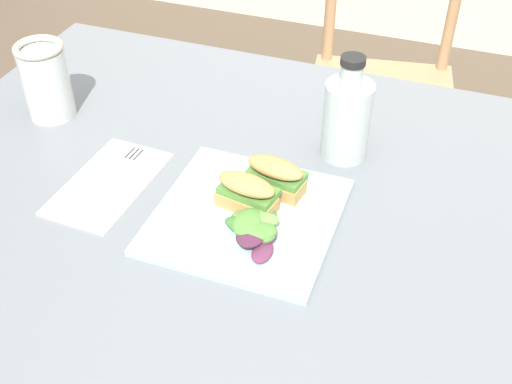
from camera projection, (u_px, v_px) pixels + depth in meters
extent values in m
cube|color=slate|center=(287.00, 212.00, 0.97)|extent=(1.30, 0.87, 0.03)
cube|color=tan|center=(111.00, 179.00, 1.63)|extent=(0.07, 0.07, 0.71)
cylinder|color=tan|center=(309.00, 190.00, 1.81)|extent=(0.03, 0.03, 0.43)
cylinder|color=tan|center=(430.00, 204.00, 1.76)|extent=(0.03, 0.03, 0.43)
cylinder|color=tan|center=(321.00, 125.00, 2.07)|extent=(0.03, 0.03, 0.43)
cylinder|color=tan|center=(428.00, 136.00, 2.02)|extent=(0.03, 0.03, 0.43)
cube|color=tan|center=(381.00, 97.00, 1.77)|extent=(0.46, 0.46, 0.02)
cylinder|color=tan|center=(456.00, 0.00, 1.74)|extent=(0.03, 0.03, 0.42)
cube|color=silver|center=(247.00, 216.00, 0.93)|extent=(0.26, 0.26, 0.01)
cube|color=tan|center=(247.00, 202.00, 0.94)|extent=(0.09, 0.06, 0.02)
cube|color=#518438|center=(249.00, 191.00, 0.93)|extent=(0.09, 0.06, 0.01)
ellipsoid|color=tan|center=(246.00, 184.00, 0.91)|extent=(0.10, 0.06, 0.02)
cube|color=tan|center=(275.00, 185.00, 0.97)|extent=(0.09, 0.06, 0.02)
cube|color=#518438|center=(277.00, 174.00, 0.96)|extent=(0.09, 0.06, 0.01)
ellipsoid|color=tan|center=(275.00, 167.00, 0.94)|extent=(0.10, 0.06, 0.02)
ellipsoid|color=#84A84C|center=(244.00, 218.00, 0.91)|extent=(0.05, 0.06, 0.02)
ellipsoid|color=#3D7033|center=(244.00, 226.00, 0.89)|extent=(0.06, 0.04, 0.02)
ellipsoid|color=#4C2338|center=(252.00, 235.00, 0.87)|extent=(0.05, 0.06, 0.02)
ellipsoid|color=#518438|center=(242.00, 219.00, 0.91)|extent=(0.05, 0.05, 0.01)
ellipsoid|color=#518438|center=(248.00, 222.00, 0.88)|extent=(0.04, 0.06, 0.02)
ellipsoid|color=#3D7033|center=(262.00, 211.00, 0.93)|extent=(0.06, 0.04, 0.01)
ellipsoid|color=#518438|center=(263.00, 233.00, 0.88)|extent=(0.04, 0.04, 0.02)
ellipsoid|color=#4C2338|center=(259.00, 238.00, 0.88)|extent=(0.06, 0.06, 0.01)
ellipsoid|color=#602D47|center=(262.00, 252.00, 0.86)|extent=(0.03, 0.05, 0.01)
ellipsoid|color=#518438|center=(258.00, 231.00, 0.87)|extent=(0.06, 0.05, 0.02)
ellipsoid|color=#6B9E47|center=(262.00, 219.00, 0.89)|extent=(0.06, 0.04, 0.01)
cube|color=silver|center=(109.00, 183.00, 1.00)|extent=(0.13, 0.21, 0.00)
cube|color=silver|center=(100.00, 190.00, 0.98)|extent=(0.02, 0.14, 0.00)
cube|color=silver|center=(132.00, 157.00, 1.05)|extent=(0.03, 0.05, 0.00)
cube|color=#38383D|center=(138.00, 155.00, 1.05)|extent=(0.00, 0.03, 0.00)
cube|color=#38383D|center=(134.00, 154.00, 1.05)|extent=(0.00, 0.03, 0.00)
cube|color=#38383D|center=(130.00, 152.00, 1.05)|extent=(0.00, 0.03, 0.00)
cylinder|color=black|center=(346.00, 131.00, 1.03)|extent=(0.07, 0.07, 0.09)
cylinder|color=#B2BCB7|center=(347.00, 121.00, 1.02)|extent=(0.08, 0.08, 0.13)
cylinder|color=#B2BCB7|center=(352.00, 75.00, 0.97)|extent=(0.04, 0.04, 0.04)
cylinder|color=black|center=(353.00, 61.00, 0.95)|extent=(0.04, 0.04, 0.01)
cylinder|color=gold|center=(48.00, 90.00, 1.12)|extent=(0.07, 0.07, 0.10)
cylinder|color=silver|center=(47.00, 84.00, 1.11)|extent=(0.08, 0.08, 0.13)
torus|color=#B7B29E|center=(38.00, 48.00, 1.07)|extent=(0.08, 0.08, 0.01)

